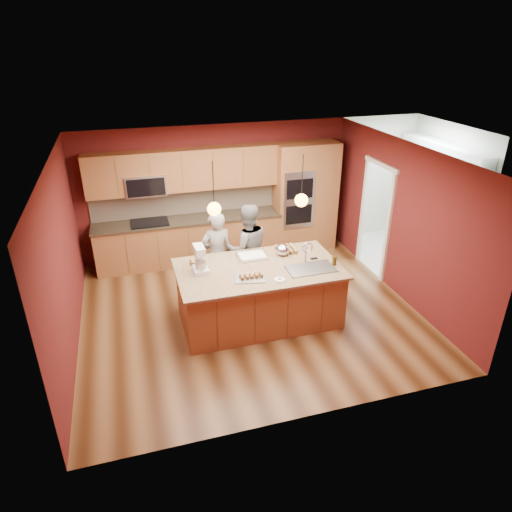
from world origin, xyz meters
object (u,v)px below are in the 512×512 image
object	(u,v)px
person_left	(217,255)
island	(260,293)
person_right	(247,249)
stand_mixer	(200,261)
mixing_bowl	(283,250)

from	to	relation	value
person_left	island	bearing A→B (deg)	109.17
island	person_right	size ratio (longest dim) A/B	1.55
stand_mixer	mixing_bowl	xyz separation A→B (m)	(1.41, 0.19, -0.09)
stand_mixer	mixing_bowl	bearing A→B (deg)	5.71
island	person_right	bearing A→B (deg)	86.10
mixing_bowl	person_left	bearing A→B (deg)	147.09
person_right	mixing_bowl	distance (m)	0.80
mixing_bowl	person_right	bearing A→B (deg)	123.94
island	person_left	xyz separation A→B (m)	(-0.49, 0.98, 0.31)
island	mixing_bowl	xyz separation A→B (m)	(0.50, 0.34, 0.56)
person_right	stand_mixer	distance (m)	1.32
island	stand_mixer	xyz separation A→B (m)	(-0.92, 0.15, 0.65)
mixing_bowl	stand_mixer	bearing A→B (deg)	-172.47
stand_mixer	mixing_bowl	size ratio (longest dim) A/B	1.79
island	person_left	bearing A→B (deg)	116.69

